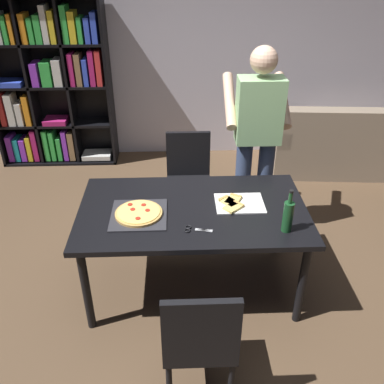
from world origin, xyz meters
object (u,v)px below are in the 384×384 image
at_px(chair_near_camera, 200,337).
at_px(kitchen_scissors, 193,229).
at_px(pepperoni_pizza_on_tray, 139,214).
at_px(dining_table, 193,216).
at_px(wine_bottle, 288,216).
at_px(bookshelf, 49,84).
at_px(chair_far_side, 189,174).
at_px(couch, 342,146).
at_px(person_serving_pizza, 257,135).

bearing_deg(chair_near_camera, kitchen_scissors, 90.52).
distance_m(chair_near_camera, pepperoni_pizza_on_tray, 1.00).
bearing_deg(kitchen_scissors, dining_table, 88.63).
height_order(dining_table, wine_bottle, wine_bottle).
bearing_deg(bookshelf, chair_near_camera, -64.41).
distance_m(chair_near_camera, wine_bottle, 0.98).
xyz_separation_m(dining_table, bookshelf, (-1.60, 2.37, 0.30)).
bearing_deg(chair_near_camera, chair_far_side, 90.00).
height_order(couch, pepperoni_pizza_on_tray, couch).
distance_m(chair_near_camera, person_serving_pizza, 1.88).
bearing_deg(couch, chair_near_camera, -122.68).
relative_size(dining_table, couch, 0.95).
bearing_deg(dining_table, chair_near_camera, -90.00).
height_order(dining_table, person_serving_pizza, person_serving_pizza).
bearing_deg(dining_table, wine_bottle, -25.41).
xyz_separation_m(dining_table, person_serving_pizza, (0.58, 0.75, 0.32)).
bearing_deg(bookshelf, kitchen_scissors, -58.89).
height_order(chair_far_side, couch, chair_far_side).
xyz_separation_m(bookshelf, wine_bottle, (2.22, -2.67, -0.11)).
relative_size(chair_near_camera, pepperoni_pizza_on_tray, 2.26).
relative_size(chair_far_side, wine_bottle, 2.85).
bearing_deg(chair_far_side, dining_table, -90.00).
bearing_deg(dining_table, bookshelf, 123.99).
xyz_separation_m(chair_far_side, pepperoni_pizza_on_tray, (-0.39, -1.04, 0.25)).
distance_m(bookshelf, wine_bottle, 3.47).
height_order(person_serving_pizza, wine_bottle, person_serving_pizza).
bearing_deg(wine_bottle, couch, 60.83).
xyz_separation_m(dining_table, chair_far_side, (0.00, 0.97, -0.17)).
xyz_separation_m(bookshelf, pepperoni_pizza_on_tray, (1.21, -2.45, -0.22)).
bearing_deg(chair_near_camera, bookshelf, 115.59).
bearing_deg(chair_near_camera, wine_bottle, 47.27).
height_order(chair_near_camera, pepperoni_pizza_on_tray, chair_near_camera).
height_order(pepperoni_pizza_on_tray, wine_bottle, wine_bottle).
bearing_deg(pepperoni_pizza_on_tray, person_serving_pizza, 40.23).
relative_size(chair_far_side, kitchen_scissors, 4.55).
relative_size(chair_far_side, person_serving_pizza, 0.51).
xyz_separation_m(couch, bookshelf, (-3.49, 0.39, 0.68)).
bearing_deg(person_serving_pizza, chair_near_camera, -108.83).
bearing_deg(couch, kitchen_scissors, -130.14).
bearing_deg(pepperoni_pizza_on_tray, kitchen_scissors, -26.47).
relative_size(pepperoni_pizza_on_tray, wine_bottle, 1.26).
xyz_separation_m(chair_far_side, kitchen_scissors, (-0.01, -1.24, 0.24)).
distance_m(chair_far_side, bookshelf, 2.18).
bearing_deg(kitchen_scissors, chair_far_side, 89.70).
height_order(chair_far_side, person_serving_pizza, person_serving_pizza).
relative_size(couch, person_serving_pizza, 1.01).
height_order(chair_near_camera, couch, chair_near_camera).
bearing_deg(couch, dining_table, -133.64).
distance_m(chair_far_side, wine_bottle, 1.45).
height_order(chair_near_camera, bookshelf, bookshelf).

